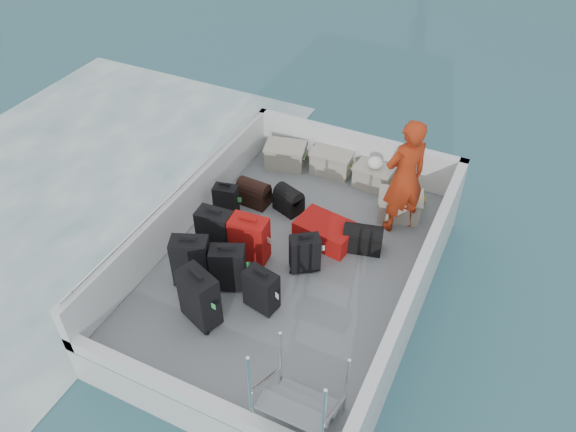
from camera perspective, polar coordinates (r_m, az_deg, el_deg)
name	(u,v)px	position (r m, az deg, el deg)	size (l,w,h in m)	color
ground	(291,291)	(8.28, 0.35, -7.65)	(160.00, 160.00, 0.00)	#163F4F
wake_foam	(43,202)	(10.68, -23.59, 1.33)	(10.00, 10.00, 0.00)	white
ferry_hull	(292,277)	(8.06, 0.36, -6.23)	(3.60, 5.00, 0.60)	silver
deck	(292,262)	(7.84, 0.37, -4.67)	(3.30, 4.70, 0.02)	slate
deck_fittings	(305,265)	(7.26, 1.77, -5.00)	(3.60, 5.00, 0.90)	silver
suitcase_0	(191,261)	(7.41, -9.81, -4.57)	(0.48, 0.27, 0.74)	black
suitcase_1	(215,232)	(7.80, -7.38, -1.65)	(0.48, 0.27, 0.71)	black
suitcase_2	(226,201)	(8.47, -6.31, 1.56)	(0.35, 0.21, 0.51)	black
suitcase_3	(199,298)	(6.95, -8.99, -8.23)	(0.50, 0.29, 0.76)	black
suitcase_4	(228,268)	(7.31, -6.11, -5.31)	(0.45, 0.26, 0.66)	black
suitcase_5	(249,240)	(7.64, -3.95, -2.45)	(0.51, 0.31, 0.70)	#A70F0C
suitcase_6	(261,290)	(7.07, -2.73, -7.56)	(0.42, 0.25, 0.58)	black
suitcase_7	(305,254)	(7.54, 1.72, -3.86)	(0.40, 0.23, 0.56)	black
suitcase_8	(326,232)	(8.05, 3.83, -1.61)	(0.53, 0.81, 0.32)	#A70F0C
duffel_0	(254,195)	(8.71, -3.51, 2.18)	(0.49, 0.30, 0.32)	black
duffel_1	(289,202)	(8.56, 0.06, 1.48)	(0.41, 0.30, 0.32)	black
duffel_2	(363,240)	(7.97, 7.58, -2.44)	(0.55, 0.30, 0.32)	black
crate_0	(285,156)	(9.48, -0.27, 6.09)	(0.63, 0.43, 0.38)	#B0AD99
crate_1	(332,162)	(9.36, 4.50, 5.45)	(0.64, 0.44, 0.38)	#B0AD99
crate_2	(373,178)	(9.12, 8.67, 3.88)	(0.57, 0.40, 0.35)	#B0AD99
crate_3	(399,207)	(8.59, 11.26, 0.93)	(0.61, 0.42, 0.37)	#B0AD99
yellow_bag	(416,198)	(8.92, 12.89, 1.77)	(0.28, 0.26, 0.22)	gold
white_bag	(375,164)	(8.97, 8.83, 5.22)	(0.24, 0.24, 0.18)	white
passenger	(405,177)	(7.97, 11.78, 3.88)	(0.67, 0.43, 1.80)	red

